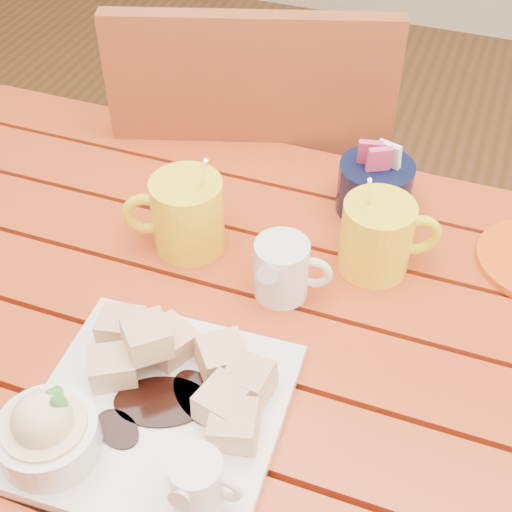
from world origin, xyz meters
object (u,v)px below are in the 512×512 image
at_px(coffee_mug_right, 379,236).
at_px(chair_far, 255,193).
at_px(dessert_plate, 135,411).
at_px(coffee_mug_left, 185,213).
at_px(table, 229,378).

height_order(coffee_mug_right, chair_far, chair_far).
xyz_separation_m(dessert_plate, coffee_mug_left, (-0.07, 0.29, 0.03)).
bearing_deg(table, dessert_plate, -102.15).
bearing_deg(dessert_plate, coffee_mug_left, 103.50).
xyz_separation_m(table, dessert_plate, (-0.04, -0.17, 0.14)).
bearing_deg(coffee_mug_left, chair_far, 77.10).
relative_size(dessert_plate, chair_far, 0.29).
bearing_deg(coffee_mug_right, table, -154.85).
distance_m(coffee_mug_left, chair_far, 0.47).
height_order(dessert_plate, coffee_mug_left, coffee_mug_left).
distance_m(table, coffee_mug_right, 0.27).
bearing_deg(coffee_mug_left, dessert_plate, -95.96).
relative_size(table, coffee_mug_right, 7.73).
bearing_deg(table, coffee_mug_left, 131.40).
distance_m(table, dessert_plate, 0.22).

